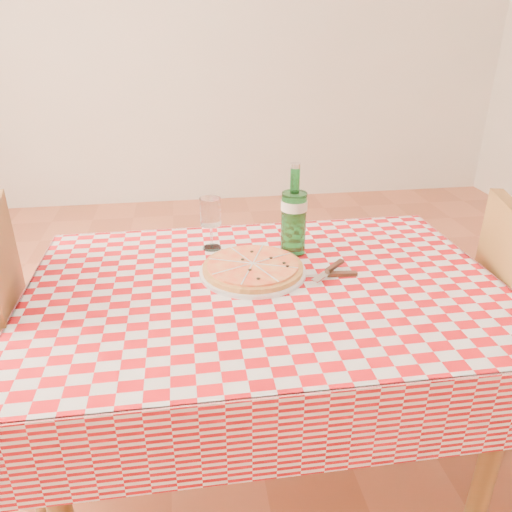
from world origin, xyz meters
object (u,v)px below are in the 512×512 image
Objects in this scene: pizza_plate at (253,267)px; water_bottle at (294,210)px; dining_table at (266,315)px; wine_glass at (211,224)px.

pizza_plate is 0.22m from water_bottle.
dining_table is 0.14m from pizza_plate.
dining_table is at bearing -120.86° from water_bottle.
wine_glass is (-0.13, 0.26, 0.18)m from dining_table.
pizza_plate reaches higher than dining_table.
water_bottle is (0.12, 0.19, 0.24)m from dining_table.
pizza_plate is 1.07× the size of water_bottle.
dining_table is 4.21× the size of water_bottle.
wine_glass is (-0.10, 0.19, 0.06)m from pizza_plate.
dining_table is 3.92× the size of pizza_plate.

